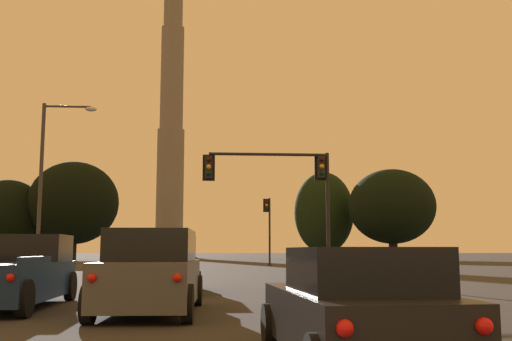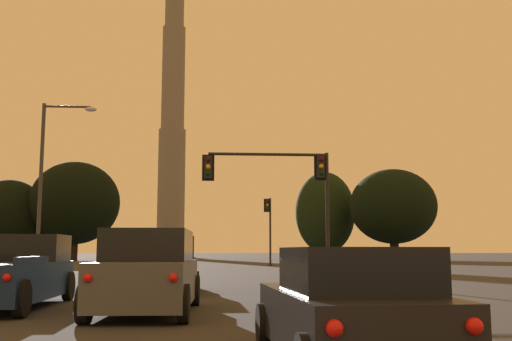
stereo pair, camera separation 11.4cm
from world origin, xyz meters
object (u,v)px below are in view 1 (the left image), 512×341
(hatchback_right_lane_third, at_px, (357,309))
(smokestack, at_px, (171,124))
(traffic_light_far_right, at_px, (268,221))
(traffic_light_overhead_right, at_px, (286,181))
(street_lamp, at_px, (49,171))
(suv_center_lane_second, at_px, (152,273))
(suv_center_lane_front, at_px, (168,265))
(pickup_truck_left_lane_second, at_px, (15,274))

(hatchback_right_lane_third, bearing_deg, smokestack, 92.50)
(traffic_light_far_right, bearing_deg, hatchback_right_lane_third, -94.03)
(traffic_light_overhead_right, height_order, traffic_light_far_right, traffic_light_far_right)
(smokestack, bearing_deg, street_lamp, -90.59)
(suv_center_lane_second, height_order, hatchback_right_lane_third, suv_center_lane_second)
(suv_center_lane_second, xyz_separation_m, suv_center_lane_front, (-0.12, 6.91, 0.00))
(suv_center_lane_front, height_order, pickup_truck_left_lane_second, suv_center_lane_front)
(street_lamp, xyz_separation_m, smokestack, (0.82, 79.29, 19.45))
(suv_center_lane_second, height_order, traffic_light_overhead_right, traffic_light_overhead_right)
(street_lamp, distance_m, smokestack, 81.65)
(traffic_light_overhead_right, bearing_deg, pickup_truck_left_lane_second, -124.10)
(pickup_truck_left_lane_second, relative_size, traffic_light_far_right, 0.89)
(hatchback_right_lane_third, distance_m, street_lamp, 27.46)
(hatchback_right_lane_third, distance_m, smokestack, 107.42)
(traffic_light_overhead_right, height_order, street_lamp, street_lamp)
(suv_center_lane_front, height_order, smokestack, smokestack)
(suv_center_lane_front, distance_m, pickup_truck_left_lane_second, 6.21)
(pickup_truck_left_lane_second, height_order, smokestack, smokestack)
(suv_center_lane_front, relative_size, smokestack, 0.08)
(hatchback_right_lane_third, relative_size, traffic_light_far_right, 0.67)
(suv_center_lane_front, height_order, traffic_light_overhead_right, traffic_light_overhead_right)
(traffic_light_overhead_right, xyz_separation_m, street_lamp, (-12.18, 4.60, 1.00))
(smokestack, bearing_deg, traffic_light_overhead_right, -82.29)
(hatchback_right_lane_third, xyz_separation_m, traffic_light_far_right, (3.38, 47.89, 3.41))
(suv_center_lane_second, xyz_separation_m, street_lamp, (-7.39, 18.65, 4.72))
(suv_center_lane_second, distance_m, hatchback_right_lane_third, 6.98)
(hatchback_right_lane_third, bearing_deg, street_lamp, 110.15)
(smokestack, bearing_deg, hatchback_right_lane_third, -84.66)
(hatchback_right_lane_third, relative_size, pickup_truck_left_lane_second, 0.75)
(suv_center_lane_second, height_order, suv_center_lane_front, same)
(pickup_truck_left_lane_second, height_order, traffic_light_far_right, traffic_light_far_right)
(pickup_truck_left_lane_second, distance_m, street_lamp, 18.00)
(hatchback_right_lane_third, bearing_deg, traffic_light_far_right, 83.12)
(suv_center_lane_second, bearing_deg, hatchback_right_lane_third, -61.51)
(hatchback_right_lane_third, distance_m, traffic_light_far_right, 48.13)
(pickup_truck_left_lane_second, xyz_separation_m, traffic_light_overhead_right, (8.34, 12.32, 3.81))
(traffic_light_far_right, height_order, street_lamp, street_lamp)
(hatchback_right_lane_third, height_order, street_lamp, street_lamp)
(traffic_light_overhead_right, distance_m, smokestack, 87.09)
(suv_center_lane_front, relative_size, traffic_light_overhead_right, 0.82)
(traffic_light_far_right, relative_size, smokestack, 0.10)
(traffic_light_far_right, xyz_separation_m, smokestack, (-13.11, 56.26, 20.99))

